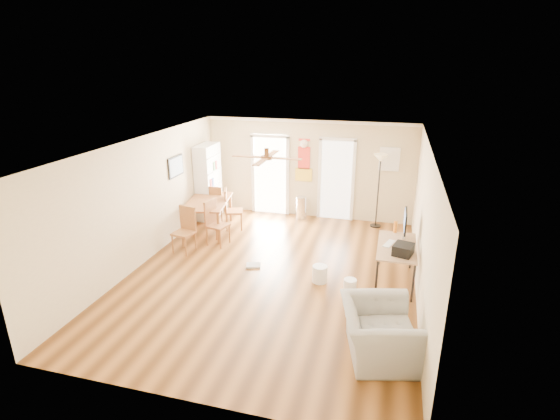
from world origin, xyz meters
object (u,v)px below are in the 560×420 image
(dining_chair_near, at_px, (183,231))
(trash_can, at_px, (301,208))
(dining_chair_far, at_px, (218,203))
(torchiere_lamp, at_px, (378,191))
(computer_desk, at_px, (395,264))
(bookshelf, at_px, (208,182))
(printer, at_px, (403,249))
(wastebasket_b, at_px, (350,286))
(wastebasket_a, at_px, (320,274))
(dining_chair_right_a, at_px, (234,209))
(armchair, at_px, (379,332))
(dining_table, at_px, (209,216))
(dining_chair_right_b, at_px, (218,223))

(dining_chair_near, relative_size, trash_can, 1.66)
(dining_chair_far, relative_size, torchiere_lamp, 0.52)
(dining_chair_far, height_order, computer_desk, dining_chair_far)
(bookshelf, bearing_deg, printer, -17.31)
(printer, bearing_deg, trash_can, 143.68)
(computer_desk, bearing_deg, wastebasket_b, -140.40)
(bookshelf, xyz_separation_m, dining_chair_near, (0.36, -2.20, -0.49))
(torchiere_lamp, relative_size, wastebasket_a, 5.65)
(dining_chair_right_a, bearing_deg, bookshelf, 37.90)
(dining_chair_near, bearing_deg, dining_chair_far, 101.19)
(wastebasket_b, bearing_deg, dining_chair_near, 167.57)
(dining_chair_near, distance_m, trash_can, 3.42)
(dining_chair_right_a, distance_m, dining_chair_far, 0.70)
(dining_chair_near, height_order, printer, dining_chair_near)
(dining_chair_right_a, relative_size, armchair, 0.88)
(dining_chair_far, distance_m, computer_desk, 5.03)
(printer, xyz_separation_m, armchair, (-0.30, -1.92, -0.47))
(dining_table, xyz_separation_m, trash_can, (2.03, 1.44, -0.09))
(bookshelf, bearing_deg, trash_can, 23.84)
(dining_chair_right_a, height_order, computer_desk, dining_chair_right_a)
(dining_chair_near, height_order, trash_can, dining_chair_near)
(bookshelf, relative_size, dining_chair_far, 2.02)
(trash_can, distance_m, printer, 4.20)
(trash_can, height_order, wastebasket_a, trash_can)
(dining_chair_right_a, relative_size, dining_chair_right_b, 0.99)
(wastebasket_a, bearing_deg, dining_table, 149.38)
(armchair, bearing_deg, wastebasket_b, 5.78)
(dining_chair_right_b, relative_size, torchiere_lamp, 0.55)
(torchiere_lamp, distance_m, armchair, 5.17)
(dining_table, bearing_deg, dining_chair_right_b, -51.98)
(dining_table, bearing_deg, dining_chair_far, 93.65)
(dining_chair_far, distance_m, printer, 5.30)
(dining_chair_near, height_order, torchiere_lamp, torchiere_lamp)
(dining_chair_right_b, height_order, printer, dining_chair_right_b)
(armchair, bearing_deg, bookshelf, 31.53)
(dining_table, xyz_separation_m, torchiere_lamp, (4.00, 1.38, 0.54))
(trash_can, xyz_separation_m, armchair, (2.27, -5.20, 0.08))
(computer_desk, relative_size, armchair, 1.21)
(dining_chair_right_a, relative_size, computer_desk, 0.73)
(dining_chair_far, relative_size, wastebasket_b, 3.62)
(wastebasket_a, bearing_deg, dining_chair_right_b, 156.02)
(armchair, bearing_deg, printer, -22.41)
(armchair, bearing_deg, dining_chair_far, 30.81)
(dining_chair_right_b, distance_m, computer_desk, 4.02)
(wastebasket_a, relative_size, armchair, 0.28)
(dining_chair_right_a, xyz_separation_m, dining_chair_far, (-0.59, 0.37, -0.02))
(dining_table, height_order, torchiere_lamp, torchiere_lamp)
(bookshelf, bearing_deg, dining_chair_far, -22.32)
(torchiere_lamp, bearing_deg, trash_can, 178.11)
(printer, distance_m, wastebasket_b, 1.17)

